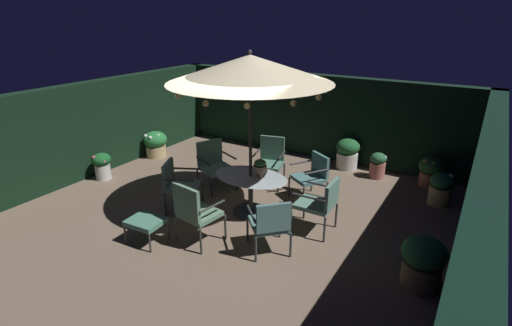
# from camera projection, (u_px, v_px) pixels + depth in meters

# --- Properties ---
(ground_plane) EXTENTS (7.94, 7.60, 0.02)m
(ground_plane) POSITION_uv_depth(u_px,v_px,m) (234.00, 212.00, 7.22)
(ground_plane) COLOR brown
(hedge_backdrop_rear) EXTENTS (7.94, 0.30, 2.07)m
(hedge_backdrop_rear) POSITION_uv_depth(u_px,v_px,m) (315.00, 116.00, 9.75)
(hedge_backdrop_rear) COLOR black
(hedge_backdrop_rear) RESTS_ON ground_plane
(hedge_backdrop_left) EXTENTS (0.30, 7.60, 2.07)m
(hedge_backdrop_left) POSITION_uv_depth(u_px,v_px,m) (93.00, 128.00, 8.71)
(hedge_backdrop_left) COLOR black
(hedge_backdrop_left) RESTS_ON ground_plane
(hedge_backdrop_right) EXTENTS (0.30, 7.60, 2.07)m
(hedge_backdrop_right) POSITION_uv_depth(u_px,v_px,m) (476.00, 214.00, 4.99)
(hedge_backdrop_right) COLOR black
(hedge_backdrop_right) RESTS_ON ground_plane
(patio_dining_table) EXTENTS (1.41, 0.96, 0.73)m
(patio_dining_table) POSITION_uv_depth(u_px,v_px,m) (251.00, 186.00, 7.01)
(patio_dining_table) COLOR #2D3230
(patio_dining_table) RESTS_ON ground_plane
(patio_umbrella) EXTENTS (2.76, 2.76, 2.91)m
(patio_umbrella) POSITION_uv_depth(u_px,v_px,m) (250.00, 69.00, 6.26)
(patio_umbrella) COLOR #2F2D2C
(patio_umbrella) RESTS_ON ground_plane
(centerpiece_planter) EXTENTS (0.24, 0.24, 0.35)m
(centerpiece_planter) POSITION_uv_depth(u_px,v_px,m) (260.00, 167.00, 6.82)
(centerpiece_planter) COLOR #81634A
(centerpiece_planter) RESTS_ON patio_dining_table
(patio_chair_north) EXTENTS (0.64, 0.59, 0.95)m
(patio_chair_north) POSITION_uv_depth(u_px,v_px,m) (320.00, 201.00, 6.36)
(patio_chair_north) COLOR #303133
(patio_chair_north) RESTS_ON ground_plane
(patio_chair_northeast) EXTENTS (0.78, 0.78, 0.90)m
(patio_chair_northeast) POSITION_uv_depth(u_px,v_px,m) (313.00, 174.00, 7.56)
(patio_chair_northeast) COLOR #313032
(patio_chair_northeast) RESTS_ON ground_plane
(patio_chair_east) EXTENTS (0.70, 0.69, 1.02)m
(patio_chair_east) POSITION_uv_depth(u_px,v_px,m) (270.00, 158.00, 8.19)
(patio_chair_east) COLOR #2D292C
(patio_chair_east) RESTS_ON ground_plane
(patio_chair_southeast) EXTENTS (0.82, 0.82, 0.99)m
(patio_chair_southeast) POSITION_uv_depth(u_px,v_px,m) (214.00, 162.00, 8.03)
(patio_chair_southeast) COLOR #2B282C
(patio_chair_southeast) RESTS_ON ground_plane
(patio_chair_south) EXTENTS (0.78, 0.77, 0.94)m
(patio_chair_south) POSITION_uv_depth(u_px,v_px,m) (178.00, 182.00, 7.11)
(patio_chair_south) COLOR #2E2A2F
(patio_chair_south) RESTS_ON ground_plane
(patio_chair_southwest) EXTENTS (0.68, 0.65, 1.04)m
(patio_chair_southwest) POSITION_uv_depth(u_px,v_px,m) (194.00, 210.00, 6.01)
(patio_chair_southwest) COLOR #2A322C
(patio_chair_southwest) RESTS_ON ground_plane
(patio_chair_west) EXTENTS (0.82, 0.82, 0.92)m
(patio_chair_west) POSITION_uv_depth(u_px,v_px,m) (270.00, 222.00, 5.79)
(patio_chair_west) COLOR #2B3134
(patio_chair_west) RESTS_ON ground_plane
(ottoman_footrest) EXTENTS (0.57, 0.49, 0.40)m
(ottoman_footrest) POSITION_uv_depth(u_px,v_px,m) (146.00, 222.00, 6.14)
(ottoman_footrest) COLOR #30312E
(ottoman_footrest) RESTS_ON ground_plane
(potted_plant_right_near) EXTENTS (0.59, 0.59, 0.66)m
(potted_plant_right_near) POSITION_uv_depth(u_px,v_px,m) (155.00, 143.00, 9.87)
(potted_plant_right_near) COLOR tan
(potted_plant_right_near) RESTS_ON ground_plane
(potted_plant_left_far) EXTENTS (0.59, 0.59, 0.72)m
(potted_plant_left_far) POSITION_uv_depth(u_px,v_px,m) (423.00, 261.00, 5.13)
(potted_plant_left_far) COLOR olive
(potted_plant_left_far) RESTS_ON ground_plane
(potted_plant_right_far) EXTENTS (0.53, 0.53, 0.63)m
(potted_plant_right_far) POSITION_uv_depth(u_px,v_px,m) (431.00, 170.00, 8.19)
(potted_plant_right_far) COLOR #A25C46
(potted_plant_right_far) RESTS_ON ground_plane
(potted_plant_front_corner) EXTENTS (0.36, 0.36, 0.58)m
(potted_plant_front_corner) POSITION_uv_depth(u_px,v_px,m) (378.00, 165.00, 8.60)
(potted_plant_front_corner) COLOR #A65D50
(potted_plant_front_corner) RESTS_ON ground_plane
(potted_plant_back_center) EXTENTS (0.41, 0.41, 0.60)m
(potted_plant_back_center) POSITION_uv_depth(u_px,v_px,m) (102.00, 165.00, 8.52)
(potted_plant_back_center) COLOR beige
(potted_plant_back_center) RESTS_ON ground_plane
(potted_plant_back_left) EXTENTS (0.54, 0.54, 0.72)m
(potted_plant_back_left) POSITION_uv_depth(u_px,v_px,m) (347.00, 153.00, 9.12)
(potted_plant_back_left) COLOR beige
(potted_plant_back_left) RESTS_ON ground_plane
(potted_plant_left_near) EXTENTS (0.44, 0.44, 0.64)m
(potted_plant_left_near) POSITION_uv_depth(u_px,v_px,m) (441.00, 188.00, 7.39)
(potted_plant_left_near) COLOR tan
(potted_plant_left_near) RESTS_ON ground_plane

